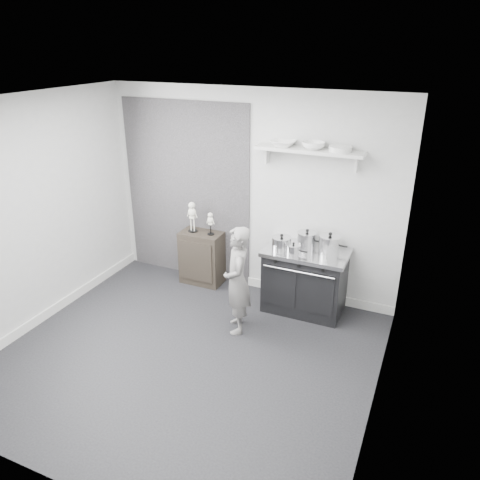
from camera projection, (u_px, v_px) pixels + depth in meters
The scene contains 15 objects.
ground at pixel (186, 356), 5.16m from camera, with size 4.00×4.00×0.00m, color black.
room_shell at pixel (178, 211), 4.67m from camera, with size 4.02×3.62×2.71m.
wall_shelf at pixel (309, 151), 5.48m from camera, with size 1.30×0.26×0.24m.
stove at pixel (305, 280), 5.90m from camera, with size 1.03×0.65×0.83m.
side_cabinet at pixel (202, 258), 6.60m from camera, with size 0.58×0.34×0.76m, color black.
child at pixel (237, 280), 5.39m from camera, with size 0.48×0.31×1.31m, color slate.
pot_front_left at pixel (282, 243), 5.75m from camera, with size 0.33×0.24×0.20m.
pot_back_left at pixel (307, 239), 5.85m from camera, with size 0.33×0.25×0.22m.
pot_back_right at pixel (330, 243), 5.69m from camera, with size 0.35×0.27×0.25m.
pot_front_center at pixel (293, 249), 5.63m from camera, with size 0.27×0.18×0.15m.
skeleton_full at pixel (192, 215), 6.40m from camera, with size 0.14×0.09×0.49m, color silver, non-canonical shape.
skeleton_torso at pixel (210, 222), 6.32m from camera, with size 0.10×0.07×0.36m, color silver, non-canonical shape.
bowl_large at pixel (283, 143), 5.57m from camera, with size 0.30×0.30×0.07m, color white.
bowl_small at pixel (313, 146), 5.43m from camera, with size 0.27×0.27×0.08m, color white.
plate_stack at pixel (340, 149), 5.32m from camera, with size 0.26×0.26×0.06m, color silver.
Camera 1 is at (2.25, -3.63, 3.22)m, focal length 35.00 mm.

